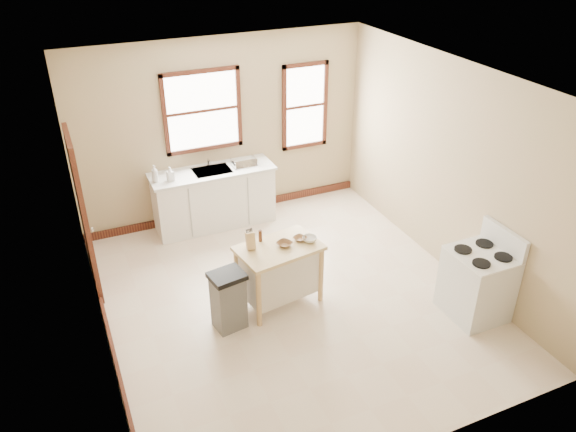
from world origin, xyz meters
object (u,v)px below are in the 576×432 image
object	(u,v)px
trash_bin	(228,300)
gas_stove	(479,275)
pepper_grinder	(260,236)
bowl_c	(310,239)
soap_bottle_a	(155,174)
bowl_b	(300,238)
dish_rack	(244,162)
bowl_a	(285,244)
soap_bottle_b	(170,174)
knife_block	(250,241)
kitchen_island	(279,274)

from	to	relation	value
trash_bin	gas_stove	size ratio (longest dim) A/B	0.67
trash_bin	gas_stove	world-z (taller)	gas_stove
pepper_grinder	trash_bin	size ratio (longest dim) A/B	0.20
bowl_c	trash_bin	distance (m)	1.22
soap_bottle_a	bowl_b	size ratio (longest dim) A/B	1.61
dish_rack	bowl_b	size ratio (longest dim) A/B	2.37
soap_bottle_a	gas_stove	xyz separation A→B (m)	(3.07, -3.31, -0.48)
bowl_a	bowl_b	distance (m)	0.23
soap_bottle_a	soap_bottle_b	xyz separation A→B (m)	(0.21, -0.05, -0.02)
bowl_c	trash_bin	size ratio (longest dim) A/B	0.24
knife_block	pepper_grinder	bearing A→B (deg)	37.67
knife_block	bowl_b	bearing A→B (deg)	-0.39
kitchen_island	bowl_a	xyz separation A→B (m)	(0.07, -0.00, 0.43)
trash_bin	gas_stove	distance (m)	2.96
soap_bottle_b	knife_block	size ratio (longest dim) A/B	1.03
soap_bottle_a	dish_rack	bearing A→B (deg)	-19.21
bowl_c	dish_rack	bearing A→B (deg)	91.22
pepper_grinder	bowl_a	world-z (taller)	pepper_grinder
soap_bottle_a	pepper_grinder	size ratio (longest dim) A/B	1.68
soap_bottle_a	gas_stove	world-z (taller)	soap_bottle_a
kitchen_island	knife_block	distance (m)	0.61
soap_bottle_b	dish_rack	distance (m)	1.14
soap_bottle_b	trash_bin	world-z (taller)	soap_bottle_b
bowl_a	kitchen_island	bearing A→B (deg)	177.68
soap_bottle_b	bowl_c	world-z (taller)	soap_bottle_b
kitchen_island	bowl_b	bearing A→B (deg)	-1.10
soap_bottle_a	trash_bin	distance (m)	2.45
bowl_b	trash_bin	bearing A→B (deg)	-166.68
bowl_a	trash_bin	xyz separation A→B (m)	(-0.80, -0.20, -0.46)
bowl_b	bowl_a	bearing A→B (deg)	-169.06
bowl_b	soap_bottle_a	bearing A→B (deg)	121.67
soap_bottle_b	bowl_a	world-z (taller)	soap_bottle_b
soap_bottle_a	knife_block	size ratio (longest dim) A/B	1.26
bowl_c	knife_block	bearing A→B (deg)	169.25
kitchen_island	bowl_c	world-z (taller)	bowl_c
bowl_b	gas_stove	bearing A→B (deg)	-34.20
gas_stove	bowl_b	bearing A→B (deg)	145.80
kitchen_island	gas_stove	distance (m)	2.38
kitchen_island	pepper_grinder	xyz separation A→B (m)	(-0.16, 0.21, 0.48)
trash_bin	dish_rack	bearing A→B (deg)	56.10
kitchen_island	pepper_grinder	size ratio (longest dim) A/B	6.60
soap_bottle_b	gas_stove	distance (m)	4.36
soap_bottle_a	kitchen_island	bearing A→B (deg)	-85.11
dish_rack	knife_block	distance (m)	2.17
soap_bottle_b	pepper_grinder	xyz separation A→B (m)	(0.64, -1.89, -0.14)
dish_rack	bowl_c	xyz separation A→B (m)	(0.05, -2.20, -0.13)
bowl_b	bowl_c	bearing A→B (deg)	-37.02
dish_rack	soap_bottle_b	bearing A→B (deg)	175.20
dish_rack	gas_stove	xyz separation A→B (m)	(1.73, -3.33, -0.40)
dish_rack	bowl_a	bearing A→B (deg)	-105.56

